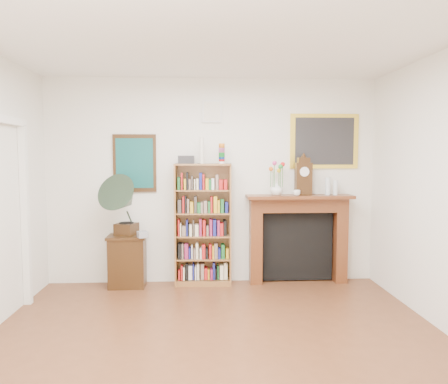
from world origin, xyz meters
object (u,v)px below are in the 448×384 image
object	(u,v)px
fireplace	(298,231)
flower_vase	(277,189)
bookshelf	(203,218)
bottle_left	(328,186)
gramophone	(124,201)
cd_stack	(142,234)
mantel_clock	(303,177)
bottle_right	(335,188)
side_cabinet	(127,261)
teacup	(297,193)

from	to	relation	value
fireplace	flower_vase	bearing A→B (deg)	-169.99
bookshelf	bottle_left	size ratio (longest dim) A/B	7.89
gramophone	bookshelf	bearing A→B (deg)	27.54
cd_stack	mantel_clock	distance (m)	2.28
flower_vase	bottle_right	distance (m)	0.81
bookshelf	gramophone	world-z (taller)	bookshelf
side_cabinet	bookshelf	bearing A→B (deg)	2.22
cd_stack	fireplace	bearing A→B (deg)	6.82
side_cabinet	mantel_clock	world-z (taller)	mantel_clock
bottle_left	cd_stack	bearing A→B (deg)	-175.36
bottle_left	fireplace	bearing A→B (deg)	172.84
flower_vase	gramophone	bearing A→B (deg)	-176.52
side_cabinet	bottle_right	distance (m)	2.98
cd_stack	mantel_clock	xyz separation A→B (m)	(2.15, 0.22, 0.73)
bookshelf	bottle_right	world-z (taller)	bookshelf
cd_stack	bottle_right	bearing A→B (deg)	4.42
cd_stack	flower_vase	distance (m)	1.88
bookshelf	bottle_right	bearing A→B (deg)	2.84
mantel_clock	bottle_right	bearing A→B (deg)	-6.09
flower_vase	cd_stack	bearing A→B (deg)	-173.79
bookshelf	bottle_right	size ratio (longest dim) A/B	9.47
side_cabinet	bottle_left	distance (m)	2.89
flower_vase	teacup	xyz separation A→B (m)	(0.26, -0.09, -0.05)
bookshelf	side_cabinet	size ratio (longest dim) A/B	2.73
mantel_clock	cd_stack	bearing A→B (deg)	-177.69
cd_stack	bottle_right	world-z (taller)	bottle_right
side_cabinet	bottle_left	xyz separation A→B (m)	(2.71, 0.05, 0.99)
cd_stack	bottle_right	size ratio (longest dim) A/B	0.60
cd_stack	bottle_left	size ratio (longest dim) A/B	0.50
cd_stack	flower_vase	bearing A→B (deg)	6.21
mantel_clock	teacup	size ratio (longest dim) A/B	5.17
mantel_clock	teacup	distance (m)	0.26
side_cabinet	bottle_right	bearing A→B (deg)	0.44
bookshelf	gramophone	bearing A→B (deg)	-169.98
fireplace	bottle_left	xyz separation A→B (m)	(0.39, -0.05, 0.62)
bottle_left	flower_vase	bearing A→B (deg)	-179.37
bookshelf	mantel_clock	bearing A→B (deg)	3.67
bookshelf	teacup	bearing A→B (deg)	-1.47
gramophone	bottle_right	distance (m)	2.84
fireplace	cd_stack	size ratio (longest dim) A/B	12.03
mantel_clock	bottle_right	xyz separation A→B (m)	(0.44, -0.02, -0.15)
bottle_left	side_cabinet	bearing A→B (deg)	-178.94
gramophone	flower_vase	size ratio (longest dim) A/B	4.71
fireplace	flower_vase	world-z (taller)	flower_vase
bookshelf	flower_vase	distance (m)	1.07
teacup	gramophone	bearing A→B (deg)	-179.12
side_cabinet	flower_vase	distance (m)	2.23
fireplace	bottle_right	world-z (taller)	bottle_right
gramophone	bottle_left	xyz separation A→B (m)	(2.73, 0.13, 0.18)
gramophone	cd_stack	size ratio (longest dim) A/B	6.89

